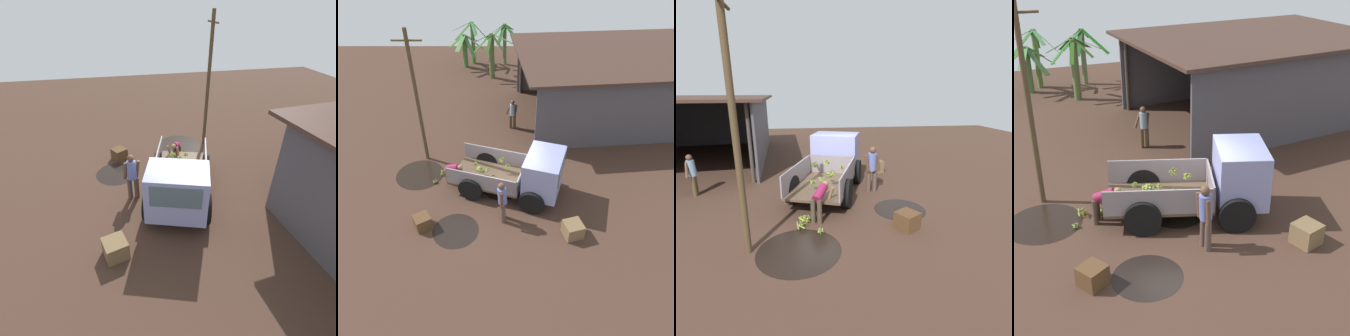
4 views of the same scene
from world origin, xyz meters
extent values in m
plane|color=#442D23|center=(0.00, 0.00, 0.00)|extent=(36.00, 36.00, 0.00)
cylinder|color=black|center=(-1.84, -2.18, 0.00)|extent=(1.65, 1.65, 0.01)
cylinder|color=black|center=(-3.76, 0.98, 0.00)|extent=(2.04, 2.04, 0.01)
cylinder|color=black|center=(-0.23, 0.17, 0.00)|extent=(1.62, 1.62, 0.01)
cube|color=brown|center=(-0.72, 0.26, 0.52)|extent=(3.29, 2.63, 0.08)
cube|color=gray|center=(-0.45, 1.11, 0.92)|extent=(2.74, 0.92, 0.70)
cube|color=gray|center=(-0.99, -0.59, 0.92)|extent=(2.74, 0.92, 0.70)
cube|color=gray|center=(0.62, -0.17, 0.92)|extent=(0.61, 1.77, 0.70)
cube|color=#8D92CA|center=(1.38, -0.41, 1.24)|extent=(1.79, 2.12, 1.52)
cube|color=#4C606B|center=(2.01, -0.61, 1.55)|extent=(0.47, 1.39, 0.67)
cylinder|color=black|center=(1.48, 0.56, 0.48)|extent=(0.99, 0.50, 0.97)
cylinder|color=black|center=(0.90, -1.26, 0.48)|extent=(0.99, 0.50, 0.97)
cylinder|color=black|center=(-0.84, 1.30, 0.48)|extent=(0.99, 0.50, 0.97)
cylinder|color=black|center=(-1.42, -0.52, 0.48)|extent=(0.99, 0.50, 0.97)
sphere|color=brown|center=(-0.76, 0.05, 1.05)|extent=(0.07, 0.07, 0.07)
cylinder|color=#87A63E|center=(-0.73, 0.02, 0.99)|extent=(0.10, 0.12, 0.12)
cylinder|color=olive|center=(-0.71, 0.07, 1.01)|extent=(0.08, 0.14, 0.08)
cylinder|color=olive|center=(-0.76, 0.11, 1.00)|extent=(0.14, 0.04, 0.10)
cylinder|color=olive|center=(-0.80, 0.09, 1.01)|extent=(0.13, 0.12, 0.09)
cylinder|color=olive|center=(-0.82, 0.04, 1.00)|extent=(0.06, 0.14, 0.10)
cylinder|color=#94AB49|center=(-0.77, 0.01, 0.98)|extent=(0.11, 0.05, 0.13)
sphere|color=#47402E|center=(-0.53, -0.43, 1.14)|extent=(0.06, 0.06, 0.06)
cylinder|color=olive|center=(-0.55, -0.39, 1.08)|extent=(0.12, 0.08, 0.13)
cylinder|color=olive|center=(-0.57, -0.44, 1.08)|extent=(0.05, 0.12, 0.13)
cylinder|color=olive|center=(-0.55, -0.48, 1.09)|extent=(0.14, 0.07, 0.11)
cylinder|color=olive|center=(-0.49, -0.45, 1.09)|extent=(0.09, 0.13, 0.12)
cylinder|color=olive|center=(-0.50, -0.40, 1.08)|extent=(0.10, 0.11, 0.13)
sphere|color=brown|center=(-1.05, -0.01, 1.11)|extent=(0.09, 0.09, 0.09)
cylinder|color=#99AA46|center=(-1.02, -0.06, 1.02)|extent=(0.17, 0.12, 0.20)
cylinder|color=olive|center=(-0.97, -0.03, 1.05)|extent=(0.11, 0.21, 0.16)
cylinder|color=olive|center=(-0.99, 0.02, 1.03)|extent=(0.13, 0.19, 0.18)
cylinder|color=olive|center=(-1.04, 0.06, 1.03)|extent=(0.19, 0.09, 0.19)
cylinder|color=olive|center=(-1.09, 0.06, 1.05)|extent=(0.20, 0.15, 0.15)
cylinder|color=olive|center=(-1.12, 0.03, 1.07)|extent=(0.14, 0.21, 0.12)
cylinder|color=#8EA329|center=(-1.13, -0.03, 1.06)|extent=(0.12, 0.22, 0.12)
cylinder|color=olive|center=(-1.06, -0.08, 1.05)|extent=(0.21, 0.09, 0.16)
sphere|color=brown|center=(-1.09, 0.30, 0.93)|extent=(0.06, 0.06, 0.06)
cylinder|color=olive|center=(-1.06, 0.26, 0.87)|extent=(0.13, 0.11, 0.13)
cylinder|color=olive|center=(-1.04, 0.29, 0.87)|extent=(0.06, 0.13, 0.14)
cylinder|color=olive|center=(-1.05, 0.34, 0.89)|extent=(0.13, 0.13, 0.11)
cylinder|color=olive|center=(-1.08, 0.35, 0.87)|extent=(0.14, 0.05, 0.13)
cylinder|color=#8AAC44|center=(-1.12, 0.34, 0.88)|extent=(0.14, 0.12, 0.12)
cylinder|color=#8DA842|center=(-1.15, 0.31, 0.89)|extent=(0.06, 0.16, 0.10)
cylinder|color=#8FA139|center=(-1.14, 0.26, 0.90)|extent=(0.12, 0.14, 0.09)
cylinder|color=#89A32D|center=(-1.10, 0.24, 0.89)|extent=(0.16, 0.07, 0.10)
sphere|color=brown|center=(-1.29, 0.60, 0.92)|extent=(0.07, 0.07, 0.07)
cylinder|color=olive|center=(-1.33, 0.56, 0.88)|extent=(0.13, 0.13, 0.11)
cylinder|color=olive|center=(-1.27, 0.54, 0.89)|extent=(0.15, 0.09, 0.09)
cylinder|color=#829D45|center=(-1.23, 0.60, 0.89)|extent=(0.04, 0.15, 0.10)
cylinder|color=#80A824|center=(-1.27, 0.64, 0.87)|extent=(0.13, 0.10, 0.13)
cylinder|color=olive|center=(-1.31, 0.65, 0.88)|extent=(0.15, 0.10, 0.11)
cylinder|color=olive|center=(-1.33, 0.61, 0.86)|extent=(0.07, 0.12, 0.14)
sphere|color=#4A4330|center=(-0.21, 0.50, 1.21)|extent=(0.07, 0.07, 0.07)
cylinder|color=#99AA3E|center=(-0.24, 0.44, 1.14)|extent=(0.18, 0.11, 0.16)
cylinder|color=olive|center=(-0.17, 0.47, 1.13)|extent=(0.12, 0.15, 0.18)
cylinder|color=olive|center=(-0.16, 0.54, 1.14)|extent=(0.14, 0.17, 0.16)
cylinder|color=#85A03E|center=(-0.23, 0.58, 1.15)|extent=(0.20, 0.09, 0.14)
cylinder|color=olive|center=(-0.27, 0.50, 1.13)|extent=(0.05, 0.17, 0.17)
sphere|color=#48412F|center=(0.02, 0.05, 1.22)|extent=(0.07, 0.07, 0.07)
cylinder|color=#82AC27|center=(0.05, 0.10, 1.16)|extent=(0.15, 0.11, 0.15)
cylinder|color=olive|center=(-0.01, 0.10, 1.15)|extent=(0.14, 0.12, 0.15)
cylinder|color=olive|center=(-0.04, 0.05, 1.16)|extent=(0.05, 0.16, 0.14)
cylinder|color=olive|center=(-0.01, 0.00, 1.16)|extent=(0.15, 0.10, 0.14)
cylinder|color=#96B14B|center=(0.06, 0.00, 1.17)|extent=(0.15, 0.13, 0.12)
cylinder|color=olive|center=(0.09, 0.05, 1.17)|extent=(0.04, 0.17, 0.12)
cube|color=#4C494F|center=(10.14, 6.96, 1.64)|extent=(0.75, 6.54, 3.29)
cube|color=#4C494F|center=(5.90, 3.29, 1.64)|extent=(9.25, 1.02, 3.29)
cube|color=#3F2920|center=(5.58, 6.51, 3.35)|extent=(10.76, 8.32, 0.12)
cylinder|color=#3F3833|center=(1.46, 3.05, 1.64)|extent=(0.16, 0.16, 3.29)
cylinder|color=#4B3924|center=(-3.65, 2.17, 2.87)|extent=(0.15, 0.15, 5.75)
cylinder|color=#4B3924|center=(-3.65, 2.17, 5.30)|extent=(1.12, 0.07, 0.07)
cylinder|color=brown|center=(-0.15, -1.74, 0.42)|extent=(0.18, 0.18, 0.85)
cylinder|color=brown|center=(-0.17, -1.50, 0.42)|extent=(0.18, 0.18, 0.85)
cylinder|color=#5F6DB1|center=(-0.18, -1.62, 1.18)|extent=(0.38, 0.35, 0.68)
sphere|color=brown|center=(-0.20, -1.62, 1.63)|extent=(0.24, 0.24, 0.24)
cylinder|color=brown|center=(-0.20, -1.84, 1.15)|extent=(0.13, 0.18, 0.64)
cylinder|color=brown|center=(-0.26, -1.42, 1.15)|extent=(0.13, 0.22, 0.64)
cylinder|color=#47392B|center=(-2.36, 0.61, 0.37)|extent=(0.19, 0.19, 0.73)
cylinder|color=#47392B|center=(-2.46, 0.43, 0.37)|extent=(0.19, 0.19, 0.73)
cylinder|color=maroon|center=(-2.18, 0.39, 0.84)|extent=(0.69, 0.54, 0.47)
sphere|color=#8C6746|center=(-1.86, 0.22, 1.00)|extent=(0.21, 0.21, 0.21)
cylinder|color=#8C6746|center=(-1.85, 0.42, 0.67)|extent=(0.18, 0.23, 0.55)
cylinder|color=#8C6746|center=(-2.00, 0.09, 0.68)|extent=(0.21, 0.27, 0.55)
cylinder|color=#4F3F26|center=(0.19, 4.87, 0.37)|extent=(0.17, 0.17, 0.75)
cylinder|color=#4F3F26|center=(0.40, 4.91, 0.37)|extent=(0.17, 0.17, 0.75)
cylinder|color=#7A94AD|center=(0.29, 4.91, 1.04)|extent=(0.33, 0.36, 0.60)
sphere|color=brown|center=(0.29, 4.93, 1.44)|extent=(0.21, 0.21, 0.21)
cylinder|color=brown|center=(0.08, 4.98, 1.03)|extent=(0.30, 0.15, 0.55)
cylinder|color=brown|center=(0.46, 4.99, 1.01)|extent=(0.18, 0.13, 0.56)
sphere|color=#413B2A|center=(-2.31, 0.81, 0.16)|extent=(0.08, 0.08, 0.08)
cylinder|color=olive|center=(-2.24, 0.83, 0.10)|extent=(0.08, 0.19, 0.15)
cylinder|color=#9EB141|center=(-2.28, 0.88, 0.11)|extent=(0.19, 0.11, 0.14)
cylinder|color=olive|center=(-2.32, 0.88, 0.10)|extent=(0.19, 0.07, 0.15)
cylinder|color=olive|center=(-2.37, 0.85, 0.10)|extent=(0.13, 0.18, 0.16)
cylinder|color=olive|center=(-2.38, 0.80, 0.10)|extent=(0.08, 0.19, 0.15)
cylinder|color=#97B23D|center=(-2.33, 0.75, 0.10)|extent=(0.18, 0.11, 0.16)
cylinder|color=olive|center=(-2.29, 0.73, 0.12)|extent=(0.20, 0.08, 0.12)
cylinder|color=olive|center=(-2.25, 0.79, 0.09)|extent=(0.11, 0.17, 0.18)
sphere|color=brown|center=(-3.02, 0.43, 0.12)|extent=(0.07, 0.07, 0.07)
cylinder|color=olive|center=(-3.06, 0.40, 0.09)|extent=(0.10, 0.14, 0.10)
cylinder|color=olive|center=(-3.01, 0.39, 0.07)|extent=(0.12, 0.06, 0.13)
cylinder|color=#859F46|center=(-2.96, 0.42, 0.08)|extent=(0.04, 0.14, 0.11)
cylinder|color=#97A84B|center=(-3.00, 0.48, 0.08)|extent=(0.14, 0.09, 0.10)
cylinder|color=olive|center=(-3.04, 0.45, 0.07)|extent=(0.11, 0.10, 0.13)
sphere|color=brown|center=(-2.73, 0.96, 0.20)|extent=(0.08, 0.08, 0.08)
cylinder|color=olive|center=(-2.76, 0.90, 0.11)|extent=(0.18, 0.12, 0.21)
cylinder|color=olive|center=(-2.67, 0.89, 0.13)|extent=(0.19, 0.17, 0.17)
cylinder|color=olive|center=(-2.65, 0.99, 0.12)|extent=(0.12, 0.20, 0.19)
cylinder|color=olive|center=(-2.75, 1.04, 0.13)|extent=(0.22, 0.09, 0.17)
cylinder|color=#8CAA47|center=(-2.82, 0.96, 0.14)|extent=(0.05, 0.23, 0.15)
sphere|color=brown|center=(-2.25, 0.93, 0.14)|extent=(0.07, 0.07, 0.07)
cylinder|color=#95AD34|center=(-2.30, 0.91, 0.07)|extent=(0.09, 0.15, 0.15)
cylinder|color=olive|center=(-2.24, 0.87, 0.09)|extent=(0.16, 0.04, 0.13)
cylinder|color=#9BB04B|center=(-2.19, 0.89, 0.10)|extent=(0.13, 0.16, 0.11)
cylinder|color=olive|center=(-2.19, 0.95, 0.08)|extent=(0.09, 0.16, 0.14)
cylinder|color=#567518|center=(-2.24, 0.99, 0.08)|extent=(0.15, 0.06, 0.14)
cylinder|color=#95AC36|center=(-2.30, 0.98, 0.09)|extent=(0.13, 0.16, 0.11)
cube|color=#52361E|center=(-3.04, -1.97, 0.24)|extent=(0.75, 0.75, 0.49)
cube|color=brown|center=(2.28, -2.36, 0.28)|extent=(0.77, 0.77, 0.56)
camera|label=1|loc=(7.32, -1.94, 6.08)|focal=28.00mm
camera|label=2|loc=(-0.04, -9.96, 9.00)|focal=35.00mm
camera|label=3|loc=(-9.33, 0.59, 3.71)|focal=28.00mm
camera|label=4|loc=(-4.18, -10.30, 6.94)|focal=50.00mm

